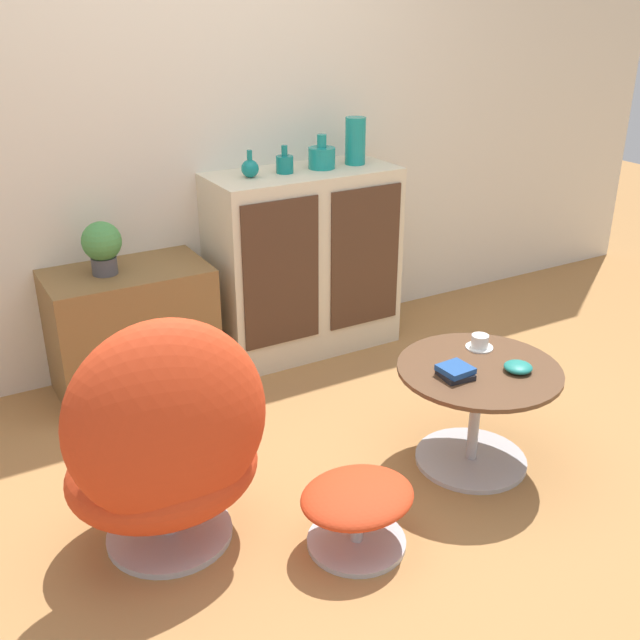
{
  "coord_description": "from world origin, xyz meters",
  "views": [
    {
      "loc": [
        -1.27,
        -2.02,
        1.82
      ],
      "look_at": [
        0.14,
        0.44,
        0.55
      ],
      "focal_mm": 42.0,
      "sensor_mm": 36.0,
      "label": 1
    }
  ],
  "objects_px": {
    "coffee_table": "(476,404)",
    "bowl": "(518,367)",
    "sideboard": "(304,262)",
    "vase_inner_left": "(285,164)",
    "vase_leftmost": "(250,168)",
    "potted_plant": "(102,245)",
    "ottoman": "(357,504)",
    "tv_console": "(132,330)",
    "teacup": "(480,343)",
    "vase_rightmost": "(355,141)",
    "egg_chair": "(166,447)",
    "vase_inner_right": "(322,157)",
    "book_stack": "(455,372)"
  },
  "relations": [
    {
      "from": "coffee_table",
      "to": "bowl",
      "type": "bearing_deg",
      "value": -41.99
    },
    {
      "from": "sideboard",
      "to": "vase_inner_left",
      "type": "height_order",
      "value": "vase_inner_left"
    },
    {
      "from": "vase_leftmost",
      "to": "potted_plant",
      "type": "relative_size",
      "value": 0.53
    },
    {
      "from": "ottoman",
      "to": "vase_leftmost",
      "type": "height_order",
      "value": "vase_leftmost"
    },
    {
      "from": "tv_console",
      "to": "teacup",
      "type": "height_order",
      "value": "tv_console"
    },
    {
      "from": "ottoman",
      "to": "vase_rightmost",
      "type": "bearing_deg",
      "value": 58.4
    },
    {
      "from": "egg_chair",
      "to": "bowl",
      "type": "xyz_separation_m",
      "value": [
        1.36,
        -0.22,
        0.04
      ]
    },
    {
      "from": "ottoman",
      "to": "bowl",
      "type": "bearing_deg",
      "value": 6.63
    },
    {
      "from": "egg_chair",
      "to": "potted_plant",
      "type": "distance_m",
      "value": 1.26
    },
    {
      "from": "egg_chair",
      "to": "potted_plant",
      "type": "bearing_deg",
      "value": 82.92
    },
    {
      "from": "ottoman",
      "to": "vase_inner_right",
      "type": "distance_m",
      "value": 1.89
    },
    {
      "from": "potted_plant",
      "to": "coffee_table",
      "type": "bearing_deg",
      "value": -50.33
    },
    {
      "from": "vase_inner_left",
      "to": "vase_inner_right",
      "type": "bearing_deg",
      "value": 0.0
    },
    {
      "from": "vase_rightmost",
      "to": "potted_plant",
      "type": "relative_size",
      "value": 0.97
    },
    {
      "from": "sideboard",
      "to": "egg_chair",
      "type": "relative_size",
      "value": 1.07
    },
    {
      "from": "book_stack",
      "to": "vase_inner_right",
      "type": "bearing_deg",
      "value": 82.32
    },
    {
      "from": "coffee_table",
      "to": "bowl",
      "type": "distance_m",
      "value": 0.23
    },
    {
      "from": "sideboard",
      "to": "tv_console",
      "type": "xyz_separation_m",
      "value": [
        -0.94,
        0.0,
        -0.18
      ]
    },
    {
      "from": "vase_inner_right",
      "to": "vase_leftmost",
      "type": "bearing_deg",
      "value": 180.0
    },
    {
      "from": "egg_chair",
      "to": "vase_leftmost",
      "type": "bearing_deg",
      "value": 53.43
    },
    {
      "from": "sideboard",
      "to": "ottoman",
      "type": "relative_size",
      "value": 2.37
    },
    {
      "from": "vase_inner_right",
      "to": "bowl",
      "type": "bearing_deg",
      "value": -87.54
    },
    {
      "from": "vase_rightmost",
      "to": "tv_console",
      "type": "bearing_deg",
      "value": -179.86
    },
    {
      "from": "vase_rightmost",
      "to": "teacup",
      "type": "relative_size",
      "value": 2.09
    },
    {
      "from": "vase_leftmost",
      "to": "book_stack",
      "type": "distance_m",
      "value": 1.47
    },
    {
      "from": "egg_chair",
      "to": "teacup",
      "type": "distance_m",
      "value": 1.37
    },
    {
      "from": "egg_chair",
      "to": "teacup",
      "type": "bearing_deg",
      "value": 0.67
    },
    {
      "from": "tv_console",
      "to": "vase_inner_right",
      "type": "height_order",
      "value": "vase_inner_right"
    },
    {
      "from": "vase_leftmost",
      "to": "vase_inner_left",
      "type": "xyz_separation_m",
      "value": [
        0.19,
        0.0,
        0.0
      ]
    },
    {
      "from": "sideboard",
      "to": "potted_plant",
      "type": "height_order",
      "value": "sideboard"
    },
    {
      "from": "vase_leftmost",
      "to": "vase_inner_left",
      "type": "bearing_deg",
      "value": 0.0
    },
    {
      "from": "tv_console",
      "to": "ottoman",
      "type": "distance_m",
      "value": 1.56
    },
    {
      "from": "tv_console",
      "to": "book_stack",
      "type": "height_order",
      "value": "tv_console"
    },
    {
      "from": "potted_plant",
      "to": "ottoman",
      "type": "bearing_deg",
      "value": -74.76
    },
    {
      "from": "coffee_table",
      "to": "book_stack",
      "type": "bearing_deg",
      "value": -174.61
    },
    {
      "from": "tv_console",
      "to": "coffee_table",
      "type": "height_order",
      "value": "tv_console"
    },
    {
      "from": "egg_chair",
      "to": "vase_rightmost",
      "type": "relative_size",
      "value": 3.79
    },
    {
      "from": "coffee_table",
      "to": "vase_rightmost",
      "type": "distance_m",
      "value": 1.58
    },
    {
      "from": "sideboard",
      "to": "coffee_table",
      "type": "relative_size",
      "value": 1.5
    },
    {
      "from": "ottoman",
      "to": "vase_rightmost",
      "type": "distance_m",
      "value": 2.01
    },
    {
      "from": "vase_rightmost",
      "to": "book_stack",
      "type": "xyz_separation_m",
      "value": [
        -0.38,
        -1.34,
        -0.63
      ]
    },
    {
      "from": "vase_inner_left",
      "to": "teacup",
      "type": "distance_m",
      "value": 1.34
    },
    {
      "from": "vase_rightmost",
      "to": "coffee_table",
      "type": "bearing_deg",
      "value": -100.57
    },
    {
      "from": "vase_rightmost",
      "to": "potted_plant",
      "type": "bearing_deg",
      "value": -179.89
    },
    {
      "from": "sideboard",
      "to": "bowl",
      "type": "relative_size",
      "value": 8.8
    },
    {
      "from": "vase_rightmost",
      "to": "egg_chair",
      "type": "bearing_deg",
      "value": -141.09
    },
    {
      "from": "sideboard",
      "to": "tv_console",
      "type": "relative_size",
      "value": 1.3
    },
    {
      "from": "book_stack",
      "to": "sideboard",
      "type": "bearing_deg",
      "value": 87.02
    },
    {
      "from": "vase_leftmost",
      "to": "teacup",
      "type": "height_order",
      "value": "vase_leftmost"
    },
    {
      "from": "coffee_table",
      "to": "vase_leftmost",
      "type": "relative_size",
      "value": 4.95
    }
  ]
}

